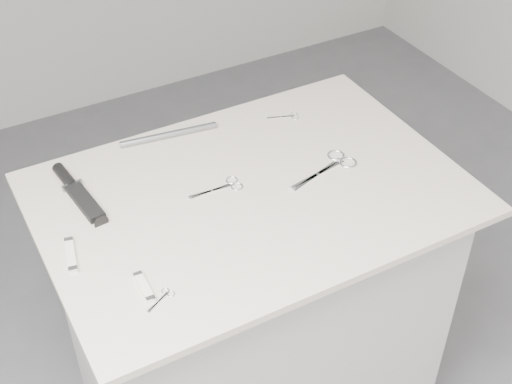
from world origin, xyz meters
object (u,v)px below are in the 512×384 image
sheathed_knife (76,190)px  pocket_knife_b (144,287)px  large_shears (333,164)px  embroidery_scissors_a (225,186)px  plinth (253,320)px  metal_rail (169,135)px  embroidery_scissors_b (287,117)px  tiny_scissors (163,298)px  pocket_knife_a (71,255)px

sheathed_knife → pocket_knife_b: 0.37m
pocket_knife_b → large_shears: bearing=-72.5°
embroidery_scissors_a → sheathed_knife: size_ratio=0.57×
large_shears → sheathed_knife: 0.63m
plinth → metal_rail: 0.57m
embroidery_scissors_b → tiny_scissors: 0.71m
large_shears → pocket_knife_a: pocket_knife_a is taller
plinth → large_shears: 0.52m
plinth → large_shears: size_ratio=4.47×
plinth → pocket_knife_b: bearing=-153.5°
embroidery_scissors_a → pocket_knife_a: 0.40m
embroidery_scissors_a → plinth: bearing=-40.5°
embroidery_scissors_a → large_shears: bearing=-9.3°
large_shears → pocket_knife_a: 0.67m
embroidery_scissors_a → embroidery_scissors_b: 0.34m
plinth → sheathed_knife: size_ratio=3.82×
large_shears → embroidery_scissors_b: 0.24m
embroidery_scissors_b → tiny_scissors: same height
plinth → sheathed_knife: (-0.37, 0.19, 0.48)m
tiny_scissors → sheathed_knife: bearing=68.9°
plinth → pocket_knife_a: pocket_knife_a is taller
pocket_knife_b → tiny_scissors: bearing=-149.5°
embroidery_scissors_a → sheathed_knife: 0.35m
plinth → pocket_knife_b: 0.61m
pocket_knife_a → embroidery_scissors_a: bearing=-70.5°
embroidery_scissors_a → tiny_scissors: (-0.27, -0.26, -0.00)m
pocket_knife_b → metal_rail: bearing=-27.0°
plinth → pocket_knife_b: (-0.34, -0.17, 0.48)m
large_shears → tiny_scissors: size_ratio=2.87×
sheathed_knife → embroidery_scissors_a: bearing=-121.4°
embroidery_scissors_b → sheathed_knife: size_ratio=0.37×
embroidery_scissors_b → sheathed_knife: bearing=-155.9°
pocket_knife_a → plinth: bearing=-77.0°
sheathed_knife → metal_rail: sheathed_knife is taller
large_shears → embroidery_scissors_a: size_ratio=1.51×
embroidery_scissors_b → metal_rail: bearing=-171.2°
large_shears → embroidery_scissors_a: large_shears is taller
large_shears → pocket_knife_b: size_ratio=2.36×
sheathed_knife → metal_rail: bearing=-76.1°
large_shears → pocket_knife_b: bearing=-177.8°
embroidery_scissors_b → metal_rail: 0.33m
pocket_knife_b → pocket_knife_a: bearing=34.0°
sheathed_knife → pocket_knife_b: size_ratio=2.76×
plinth → large_shears: (0.23, -0.01, 0.47)m
embroidery_scissors_a → pocket_knife_a: pocket_knife_a is taller
metal_rail → plinth: bearing=-74.1°
large_shears → pocket_knife_a: (-0.67, 0.00, 0.00)m
pocket_knife_a → metal_rail: (0.36, 0.31, 0.00)m
large_shears → tiny_scissors: (-0.55, -0.20, -0.00)m
metal_rail → tiny_scissors: bearing=-114.6°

